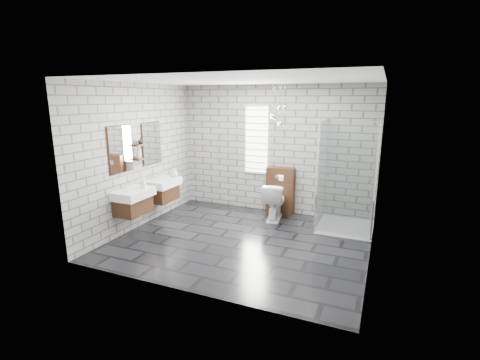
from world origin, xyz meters
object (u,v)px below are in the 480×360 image
Objects in this scene: vanity_right at (161,183)px; cistern_panel at (280,190)px; vanity_left at (132,194)px; toilet at (274,201)px; shower_enclosure at (340,204)px.

cistern_panel is (2.09, 1.33, -0.26)m from vanity_right.
vanity_left reaches higher than toilet.
vanity_left is 3.82m from shower_enclosure.
vanity_left reaches higher than cistern_panel.
shower_enclosure is 1.32m from toilet.
toilet is (0.00, -0.42, -0.12)m from cistern_panel.
cistern_panel is at bearing 46.60° from vanity_left.
vanity_right is 3.51m from shower_enclosure.
shower_enclosure is at bearing 26.48° from vanity_left.
vanity_right is at bearing -147.68° from cistern_panel.
vanity_right is 0.77× the size of shower_enclosure.
vanity_left is 3.06m from cistern_panel.
vanity_right is at bearing 16.41° from toilet.
shower_enclosure reaches higher than toilet.
vanity_right reaches higher than toilet.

